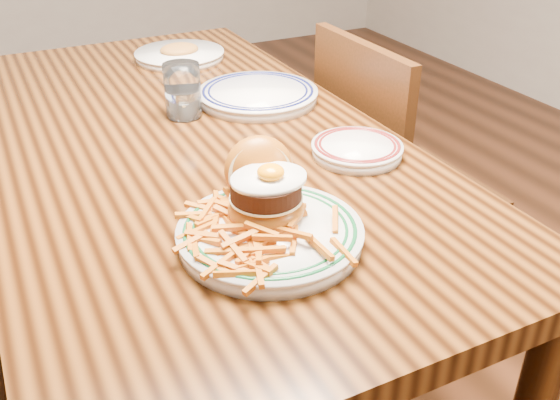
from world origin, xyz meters
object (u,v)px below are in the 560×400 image
chair_right (389,182)px  main_plate (268,217)px  table (186,170)px  side_plate (357,148)px

chair_right → main_plate: bearing=38.1°
table → side_plate: size_ratio=8.57×
side_plate → table: bearing=141.8°
chair_right → main_plate: (-0.60, -0.48, 0.31)m
table → side_plate: (0.28, -0.26, 0.10)m
table → chair_right: size_ratio=1.80×
table → chair_right: 0.62m
main_plate → chair_right: bearing=54.6°
chair_right → main_plate: size_ratio=2.80×
table → main_plate: main_plate is taller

